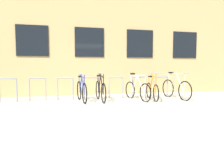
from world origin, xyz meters
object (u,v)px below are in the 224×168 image
Objects in this scene: bicycle_orange at (152,90)px; bicycle_blue at (82,91)px; bicycle_silver at (176,88)px; bicycle_black at (100,90)px; bicycle_white at (137,90)px.

bicycle_orange is 2.71m from bicycle_blue.
bicycle_orange is at bearing 179.36° from bicycle_silver.
bicycle_black is 1.05× the size of bicycle_white.
bicycle_white is at bearing -4.00° from bicycle_black.
bicycle_silver is (1.02, -0.01, 0.04)m from bicycle_orange.
bicycle_orange is 0.89× the size of bicycle_silver.
bicycle_orange is at bearing -5.57° from bicycle_white.
bicycle_blue is at bearing 175.98° from bicycle_orange.
bicycle_orange and bicycle_silver have the same top height.
bicycle_silver is at bearing -0.64° from bicycle_orange.
bicycle_white is at bearing 177.55° from bicycle_silver.
bicycle_orange reaches higher than bicycle_black.
bicycle_black is at bearing -2.75° from bicycle_blue.
bicycle_orange reaches higher than bicycle_white.
bicycle_silver is 1.05× the size of bicycle_blue.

